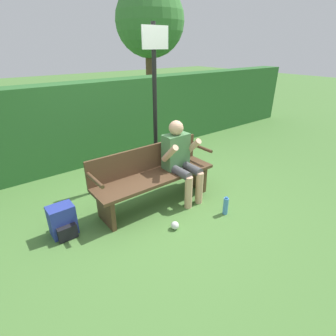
# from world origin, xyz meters

# --- Properties ---
(ground_plane) EXTENTS (40.00, 40.00, 0.00)m
(ground_plane) POSITION_xyz_m (0.00, 0.00, 0.00)
(ground_plane) COLOR #4C7A38
(hedge_back) EXTENTS (12.00, 0.51, 1.56)m
(hedge_back) POSITION_xyz_m (0.00, 2.15, 0.78)
(hedge_back) COLOR #2D662D
(hedge_back) RESTS_ON ground
(park_bench) EXTENTS (1.86, 0.50, 0.85)m
(park_bench) POSITION_xyz_m (0.00, 0.06, 0.45)
(park_bench) COLOR #513823
(park_bench) RESTS_ON ground
(person_seated) EXTENTS (0.52, 0.59, 1.20)m
(person_seated) POSITION_xyz_m (0.41, -0.05, 0.67)
(person_seated) COLOR #4C7F4C
(person_seated) RESTS_ON ground
(backpack) EXTENTS (0.31, 0.30, 0.40)m
(backpack) POSITION_xyz_m (-1.33, 0.13, 0.19)
(backpack) COLOR #283893
(backpack) RESTS_ON ground
(water_bottle) EXTENTS (0.07, 0.07, 0.27)m
(water_bottle) POSITION_xyz_m (0.61, -0.83, 0.13)
(water_bottle) COLOR #4C8CCC
(water_bottle) RESTS_ON ground
(signpost) EXTENTS (0.46, 0.09, 2.48)m
(signpost) POSITION_xyz_m (0.53, 0.72, 1.47)
(signpost) COLOR black
(signpost) RESTS_ON ground
(tree) EXTENTS (1.91, 1.91, 3.72)m
(tree) POSITION_xyz_m (2.76, 4.07, 2.72)
(tree) COLOR brown
(tree) RESTS_ON ground
(litter_crumple) EXTENTS (0.11, 0.11, 0.11)m
(litter_crumple) POSITION_xyz_m (-0.17, -0.65, 0.05)
(litter_crumple) COLOR silver
(litter_crumple) RESTS_ON ground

